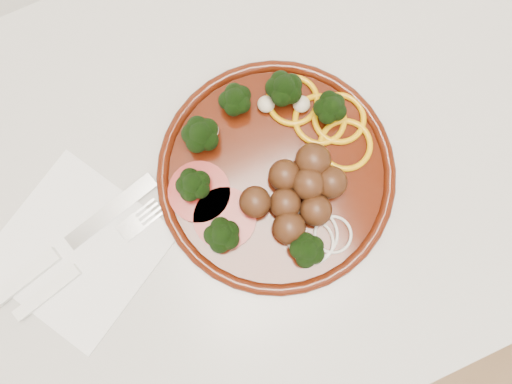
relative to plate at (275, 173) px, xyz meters
name	(u,v)px	position (x,y,z in m)	size (l,w,h in m)	color
counter	(327,178)	(0.15, 0.02, -0.47)	(2.40, 0.60, 0.90)	silver
plate	(275,173)	(0.00, 0.00, 0.00)	(0.27, 0.27, 0.06)	#3F1206
napkin	(78,250)	(-0.24, 0.02, -0.02)	(0.17, 0.17, 0.00)	white
knife	(52,256)	(-0.27, 0.02, -0.01)	(0.22, 0.07, 0.01)	silver
fork	(65,279)	(-0.26, -0.01, -0.01)	(0.19, 0.07, 0.01)	white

